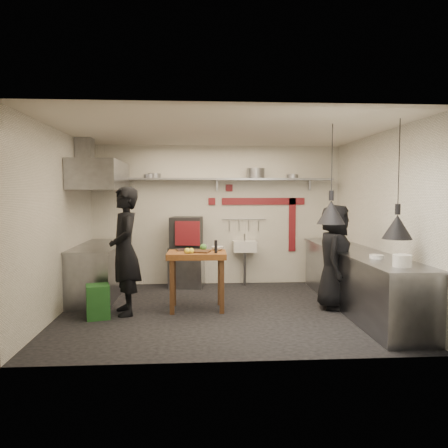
{
  "coord_description": "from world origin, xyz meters",
  "views": [
    {
      "loc": [
        -0.43,
        -6.74,
        1.84
      ],
      "look_at": [
        0.03,
        0.3,
        1.34
      ],
      "focal_mm": 35.0,
      "sensor_mm": 36.0,
      "label": 1
    }
  ],
  "objects": [
    {
      "name": "heat_lamp_far",
      "position": [
        2.19,
        -1.24,
        2.02
      ],
      "size": [
        0.44,
        0.44,
        1.56
      ],
      "primitive_type": null,
      "rotation": [
        0.0,
        0.0,
        0.16
      ],
      "color": "black",
      "rests_on": "ceiling"
    },
    {
      "name": "oven_glass",
      "position": [
        -0.63,
        1.49,
        1.09
      ],
      "size": [
        0.32,
        0.06,
        0.34
      ],
      "primitive_type": "cube",
      "rotation": [
        0.0,
        0.0,
        -0.13
      ],
      "color": "black",
      "rests_on": "oven_door"
    },
    {
      "name": "plate_stack",
      "position": [
        2.12,
        -1.54,
        1.01
      ],
      "size": [
        0.23,
        0.23,
        0.15
      ],
      "primitive_type": "cylinder",
      "rotation": [
        0.0,
        0.0,
        -0.04
      ],
      "color": "silver",
      "rests_on": "counter_right_top"
    },
    {
      "name": "pan_far_left",
      "position": [
        -1.23,
        1.92,
        2.19
      ],
      "size": [
        0.31,
        0.31,
        0.09
      ],
      "primitive_type": "cylinder",
      "rotation": [
        0.0,
        0.0,
        -0.23
      ],
      "color": "slate",
      "rests_on": "back_shelf"
    },
    {
      "name": "red_band_vert",
      "position": [
        1.55,
        2.08,
        1.2
      ],
      "size": [
        0.14,
        0.02,
        1.1
      ],
      "primitive_type": "cube",
      "color": "maroon",
      "rests_on": "wall_back"
    },
    {
      "name": "small_bowl_right",
      "position": [
        2.1,
        -0.82,
        0.96
      ],
      "size": [
        0.21,
        0.21,
        0.05
      ],
      "primitive_type": "cylinder",
      "rotation": [
        0.0,
        0.0,
        0.07
      ],
      "color": "silver",
      "rests_on": "counter_right_top"
    },
    {
      "name": "oven_door",
      "position": [
        -0.58,
        1.46,
        1.09
      ],
      "size": [
        0.47,
        0.09,
        0.46
      ],
      "primitive_type": "cube",
      "rotation": [
        0.0,
        0.0,
        -0.13
      ],
      "color": "maroon",
      "rests_on": "combi_oven"
    },
    {
      "name": "counter_left",
      "position": [
        -2.15,
        1.05,
        0.45
      ],
      "size": [
        0.7,
        1.9,
        0.9
      ],
      "primitive_type": "cube",
      "color": "slate",
      "rests_on": "floor"
    },
    {
      "name": "veg_ball",
      "position": [
        -0.31,
        0.28,
        0.97
      ],
      "size": [
        0.13,
        0.13,
        0.11
      ],
      "primitive_type": "sphere",
      "rotation": [
        0.0,
        0.0,
        -0.25
      ],
      "color": "#428132",
      "rests_on": "prep_table"
    },
    {
      "name": "pan_mid_left",
      "position": [
        -1.31,
        1.92,
        2.18
      ],
      "size": [
        0.26,
        0.26,
        0.07
      ],
      "primitive_type": "cylinder",
      "rotation": [
        0.0,
        0.0,
        -0.03
      ],
      "color": "slate",
      "rests_on": "back_shelf"
    },
    {
      "name": "lemon_a",
      "position": [
        -0.56,
        -0.07,
        0.96
      ],
      "size": [
        0.11,
        0.11,
        0.09
      ],
      "primitive_type": "sphere",
      "rotation": [
        0.0,
        0.0,
        -0.35
      ],
      "color": "yellow",
      "rests_on": "prep_table"
    },
    {
      "name": "hood_duct",
      "position": [
        -2.35,
        1.05,
        2.55
      ],
      "size": [
        0.28,
        0.28,
        0.5
      ],
      "primitive_type": "cube",
      "color": "slate",
      "rests_on": "ceiling"
    },
    {
      "name": "wall_left",
      "position": [
        -2.5,
        0.0,
        1.4
      ],
      "size": [
        0.04,
        4.2,
        2.8
      ],
      "primitive_type": "cube",
      "color": "silver",
      "rests_on": "floor"
    },
    {
      "name": "counter_left_top",
      "position": [
        -2.15,
        1.05,
        0.92
      ],
      "size": [
        0.76,
        2.0,
        0.03
      ],
      "primitive_type": "cube",
      "color": "slate",
      "rests_on": "counter_left"
    },
    {
      "name": "wall_back",
      "position": [
        0.0,
        2.1,
        1.4
      ],
      "size": [
        5.0,
        0.04,
        2.8
      ],
      "primitive_type": "cube",
      "color": "silver",
      "rests_on": "floor"
    },
    {
      "name": "heat_lamp_near",
      "position": [
        1.46,
        -0.75,
        2.11
      ],
      "size": [
        0.51,
        0.51,
        1.39
      ],
      "primitive_type": null,
      "rotation": [
        0.0,
        0.0,
        0.35
      ],
      "color": "black",
      "rests_on": "ceiling"
    },
    {
      "name": "shelf_bracket_left",
      "position": [
        -1.9,
        2.07,
        2.02
      ],
      "size": [
        0.04,
        0.06,
        0.24
      ],
      "primitive_type": "cube",
      "color": "slate",
      "rests_on": "wall_back"
    },
    {
      "name": "counter_right_top",
      "position": [
        2.15,
        0.0,
        0.92
      ],
      "size": [
        0.76,
        3.9,
        0.03
      ],
      "primitive_type": "cube",
      "color": "slate",
      "rests_on": "counter_right"
    },
    {
      "name": "red_tile_b",
      "position": [
        -0.1,
        2.08,
        1.68
      ],
      "size": [
        0.14,
        0.02,
        0.14
      ],
      "primitive_type": "cube",
      "color": "maroon",
      "rests_on": "wall_back"
    },
    {
      "name": "green_bin",
      "position": [
        -1.87,
        -0.31,
        0.25
      ],
      "size": [
        0.4,
        0.4,
        0.5
      ],
      "primitive_type": "cube",
      "rotation": [
        0.0,
        0.0,
        0.28
      ],
      "color": "#1C501D",
      "rests_on": "floor"
    },
    {
      "name": "shelf_bracket_mid",
      "position": [
        0.0,
        2.07,
        2.02
      ],
      "size": [
        0.04,
        0.06,
        0.24
      ],
      "primitive_type": "cube",
      "color": "slate",
      "rests_on": "wall_back"
    },
    {
      "name": "chef_right",
      "position": [
        1.78,
        0.02,
        0.83
      ],
      "size": [
        0.79,
        0.95,
        1.66
      ],
      "primitive_type": "imported",
      "rotation": [
        0.0,
        0.0,
        1.19
      ],
      "color": "black",
      "rests_on": "floor"
    },
    {
      "name": "utensil_rail",
      "position": [
        0.55,
        2.06,
        1.32
      ],
      "size": [
        0.9,
        0.02,
        0.02
      ],
      "primitive_type": "cylinder",
      "rotation": [
        0.0,
        1.57,
        0.0
      ],
      "color": "slate",
      "rests_on": "wall_back"
    },
    {
      "name": "bowl",
      "position": [
        -0.08,
        0.29,
        0.95
      ],
      "size": [
        0.21,
        0.21,
        0.06
      ],
      "primitive_type": "imported",
      "rotation": [
        0.0,
        0.0,
        -0.09
      ],
      "color": "silver",
      "rests_on": "prep_table"
    },
    {
      "name": "cutting_board",
      "position": [
        -0.4,
        0.06,
        0.93
      ],
      "size": [
        0.42,
        0.35,
        0.02
      ],
      "primitive_type": "cube",
      "rotation": [
        0.0,
        0.0,
        -0.28
      ],
      "color": "#462A17",
      "rests_on": "prep_table"
    },
    {
      "name": "sink_tap",
      "position": [
        0.55,
        1.92,
        0.96
      ],
      "size": [
        0.03,
        0.03,
        0.14
      ],
      "primitive_type": "cylinder",
      "color": "slate",
      "rests_on": "hand_sink"
    },
    {
      "name": "hand_sink",
      "position": [
        0.55,
        1.92,
        0.78
      ],
      "size": [
        0.46,
        0.34,
        0.22
      ],
      "primitive_type": "cube",
      "color": "silver",
      "rests_on": "wall_back"
    },
    {
      "name": "oven_stand",
      "position": [
        -0.61,
        1.82,
        0.4
      ],
      "size": [
        0.72,
        0.67,
        0.8
      ],
      "primitive_type": "cube",
      "rotation": [
        0.0,
        0.0,
        -0.13
      ],
      "color": "slate",
      "rests_on": "floor"
    },
    {
      "name": "ceiling",
      "position": [
        0.0,
        0.0,
        2.8
      ],
      "size": [
        5.0,
        5.0,
        0.0
      ],
      "primitive_type": "plane",
      "color": "beige",
      "rests_on": "floor"
    },
    {
      "name": "red_band_horiz",
      "position": [
        0.95,
        2.08,
        1.68
      ],
      "size": [
        1.7,
        0.02,
        0.14
      ],
      "primitive_type": "cube",
      "color": "maroon",
      "rests_on": "wall_back"
    },
    {
      "name": "counter_right",
      "position": [
        2.15,
        0.0,
        0.45
      ],
      "size": [
        0.7,
        3.8,
        0.9
      ],
      "primitive_type": "cube",
      "color": "slate",
      "rests_on": "floor"
    },
    {
      "name": "steel_tray",
      "position": [
        -0.65,
        0.23,
        0.94
      ],
      "size": [
        0.19,
        0.17,
        0.03
      ],
      "primitive_type": "cube",
      "rotation": [
        0.0,
        0.0,
        0.44
      ],
      "color": "slate",
      "rests_on": "prep_table"
    },
    {
      "name": "red_tile_a",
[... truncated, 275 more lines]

